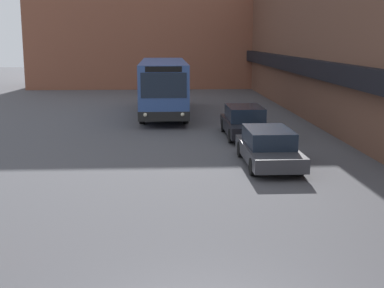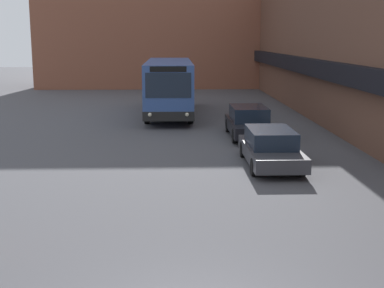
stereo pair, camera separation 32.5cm
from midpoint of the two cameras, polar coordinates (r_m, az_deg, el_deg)
name	(u,v)px [view 1 (the left image)]	position (r m, az deg, el deg)	size (l,w,h in m)	color
building_row_right	(341,36)	(33.63, 15.30, 11.06)	(5.50, 60.00, 9.51)	brown
city_bus	(163,86)	(32.52, -3.35, 6.19)	(2.68, 10.91, 3.26)	#335193
parked_car_front	(268,147)	(19.81, 7.70, -0.32)	(1.85, 4.71, 1.35)	#38383D
parked_car_middle	(245,122)	(25.41, 5.28, 2.39)	(1.87, 4.72, 1.45)	black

